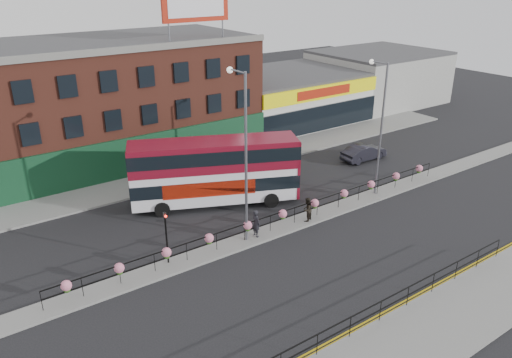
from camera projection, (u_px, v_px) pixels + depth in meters
ground at (282, 229)px, 32.65m from camera, size 120.00×120.00×0.00m
south_pavement at (439, 327)px, 23.60m from camera, size 60.00×4.00×0.15m
north_pavement at (194, 171)px, 41.65m from camera, size 60.00×4.00×0.15m
median at (282, 228)px, 32.62m from camera, size 60.00×1.60×0.15m
yellow_line_inner at (400, 303)px, 25.35m from camera, size 60.00×0.10×0.01m
yellow_line_outer at (403, 305)px, 25.22m from camera, size 60.00×0.10×0.01m
brick_building at (107, 100)px, 43.54m from camera, size 25.00×12.21×10.30m
supermarket at (286, 97)px, 55.09m from camera, size 15.00×12.25×5.30m
warehouse_east at (377, 77)px, 62.80m from camera, size 14.50×12.00×6.30m
billboard at (196, 3)px, 40.12m from camera, size 6.00×0.29×4.40m
median_railing at (283, 214)px, 32.24m from camera, size 30.04×0.56×1.23m
south_railing at (381, 306)px, 23.62m from camera, size 20.04×0.05×1.12m
double_decker_bus at (215, 166)px, 35.01m from camera, size 11.89×7.34×4.77m
car at (364, 152)px, 44.07m from camera, size 1.73×4.44×1.44m
pedestrian_a at (256, 223)px, 31.12m from camera, size 0.66×0.44×1.80m
pedestrian_b at (307, 209)px, 33.06m from camera, size 1.25×1.20×1.66m
lamp_column_west at (243, 144)px, 28.88m from camera, size 0.38×1.83×10.45m
lamp_column_east at (380, 118)px, 35.43m from camera, size 0.35×1.71×9.73m
traffic_light_median at (166, 227)px, 27.74m from camera, size 0.15×0.28×3.65m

